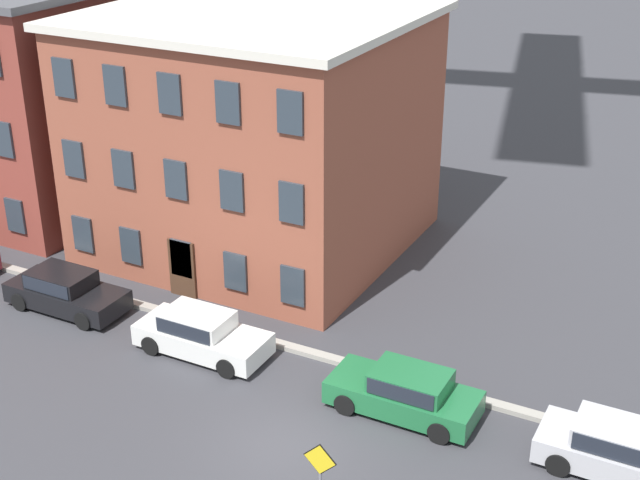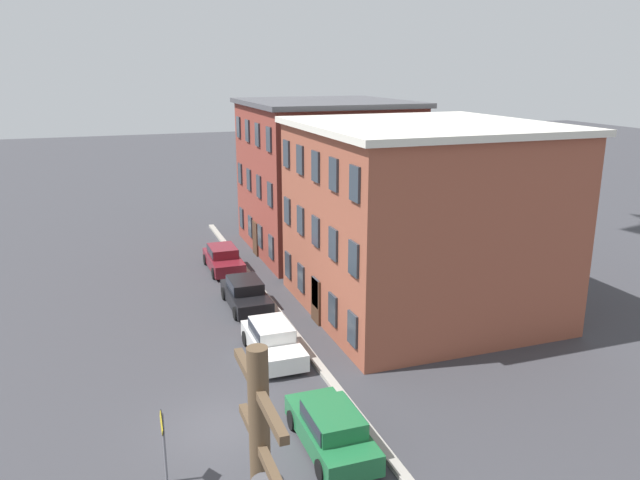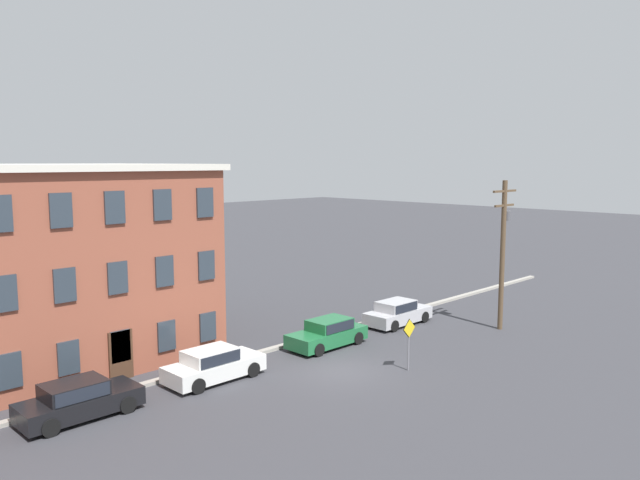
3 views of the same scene
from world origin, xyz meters
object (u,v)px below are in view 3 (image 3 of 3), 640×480
car_white (213,364)px  utility_pole (503,246)px  car_silver (397,312)px  caution_sign (409,336)px  car_black (78,399)px  car_green (328,332)px

car_white → utility_pole: (16.57, -4.61, 4.02)m
car_silver → caution_sign: bearing=-138.5°
car_white → caution_sign: 8.84m
car_silver → car_black: bearing=179.8°
car_black → car_white: size_ratio=1.00×
car_black → caution_sign: caution_sign is taller
car_green → caution_sign: bearing=-90.8°
car_black → car_green: size_ratio=1.00×
car_white → utility_pole: size_ratio=0.52×
car_black → caution_sign: bearing=-22.7°
car_white → car_green: same height
car_black → caution_sign: size_ratio=1.82×
car_black → utility_pole: utility_pole is taller
car_black → car_green: same height
car_green → caution_sign: (-0.07, -5.22, 0.85)m
car_green → caution_sign: caution_sign is taller
car_silver → caution_sign: (-6.09, -5.39, 0.85)m
caution_sign → car_white: bearing=143.5°
car_black → car_green: (13.07, -0.23, 0.00)m
car_white → utility_pole: utility_pole is taller
car_green → caution_sign: 5.29m
caution_sign → car_black: bearing=157.3°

